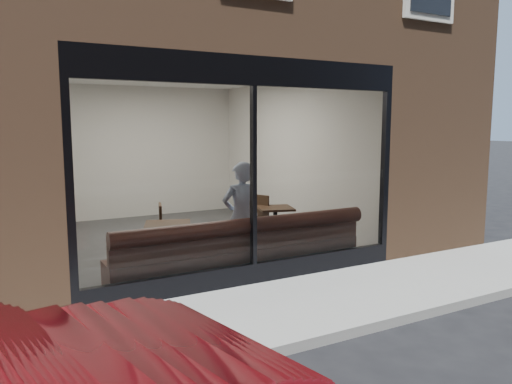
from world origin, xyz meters
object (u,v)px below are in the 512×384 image
banquette (241,262)px  cafe_chair_left (150,246)px  cafe_table_left (168,225)px  cafe_chair_right (252,233)px  cafe_table_right (275,208)px  person (241,217)px

banquette → cafe_chair_left: banquette is taller
cafe_table_left → cafe_chair_right: bearing=23.9°
banquette → cafe_chair_right: (1.08, 1.62, 0.01)m
cafe_table_right → cafe_chair_left: size_ratio=1.40×
banquette → cafe_table_left: (-0.88, 0.75, 0.52)m
banquette → cafe_table_right: bearing=42.9°
banquette → cafe_table_left: size_ratio=5.77×
banquette → cafe_table_right: size_ratio=6.48×
cafe_table_right → cafe_chair_left: bearing=173.2°
cafe_table_left → cafe_chair_left: size_ratio=1.57×
person → cafe_chair_left: size_ratio=3.88×
cafe_chair_left → cafe_chair_right: size_ratio=0.93×
banquette → cafe_chair_left: 1.81m
cafe_table_left → cafe_table_right: cafe_table_left is taller
person → cafe_chair_left: 1.80m
cafe_table_left → cafe_chair_left: cafe_table_left is taller
cafe_chair_left → person: bearing=145.6°
person → cafe_chair_right: bearing=-121.8°
cafe_table_right → cafe_chair_right: (-0.30, 0.34, -0.50)m
cafe_table_left → cafe_chair_left: 0.95m
cafe_chair_left → cafe_table_left: bearing=110.1°
cafe_chair_right → cafe_table_right: bearing=107.5°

